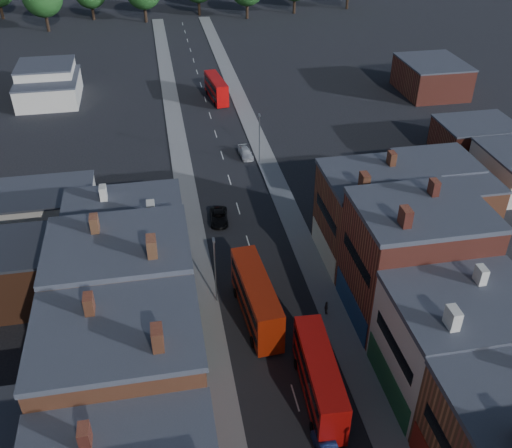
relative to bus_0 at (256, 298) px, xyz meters
name	(u,v)px	position (x,y,z in m)	size (l,w,h in m)	color
pavement_west	(188,205)	(-5.00, 23.27, -2.64)	(3.00, 200.00, 0.12)	gray
pavement_east	(282,196)	(8.00, 23.27, -2.64)	(3.00, 200.00, 0.12)	gray
lamp_post_2	(215,267)	(-3.70, 3.27, 2.01)	(0.25, 0.70, 8.12)	slate
lamp_post_3	(259,136)	(6.70, 33.27, 2.01)	(0.25, 0.70, 8.12)	slate
bus_0	(256,298)	(0.00, 0.00, 0.00)	(3.51, 11.74, 5.00)	#A52009
bus_1	(319,377)	(3.48, -10.95, -0.16)	(3.18, 11.01, 4.71)	#B90E0A
bus_2	(216,88)	(3.62, 60.56, -0.37)	(3.44, 10.19, 4.32)	#BE0808
car_2	(219,217)	(-1.42, 18.62, -2.03)	(2.22, 4.82, 1.34)	black
car_3	(246,153)	(5.06, 36.12, -2.07)	(1.78, 4.37, 1.27)	silver
ped_3	(326,308)	(7.22, -0.82, -1.80)	(0.91, 0.42, 1.56)	#524C47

